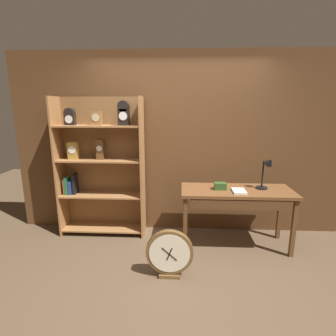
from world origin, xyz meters
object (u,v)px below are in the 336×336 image
object	(u,v)px
bookshelf	(100,166)
toolbox_small	(220,186)
open_repair_manual	(239,191)
round_clock_large	(170,254)
desk_lamp	(267,170)
workbench	(237,197)

from	to	relation	value
bookshelf	toolbox_small	world-z (taller)	bookshelf
bookshelf	open_repair_manual	bearing A→B (deg)	-12.48
toolbox_small	round_clock_large	xyz separation A→B (m)	(-0.62, -0.72, -0.55)
bookshelf	round_clock_large	distance (m)	1.65
open_repair_manual	round_clock_large	xyz separation A→B (m)	(-0.84, -0.62, -0.52)
open_repair_manual	bookshelf	bearing A→B (deg)	167.53
desk_lamp	open_repair_manual	xyz separation A→B (m)	(-0.36, -0.13, -0.24)
desk_lamp	toolbox_small	bearing A→B (deg)	-176.92
open_repair_manual	round_clock_large	distance (m)	1.17
toolbox_small	desk_lamp	bearing A→B (deg)	3.08
bookshelf	desk_lamp	size ratio (longest dim) A/B	4.51
desk_lamp	open_repair_manual	size ratio (longest dim) A/B	1.99
bookshelf	workbench	world-z (taller)	bookshelf
bookshelf	desk_lamp	world-z (taller)	bookshelf
bookshelf	toolbox_small	size ratio (longest dim) A/B	12.97
workbench	toolbox_small	distance (m)	0.26
bookshelf	workbench	xyz separation A→B (m)	(1.88, -0.34, -0.32)
toolbox_small	round_clock_large	world-z (taller)	toolbox_small
desk_lamp	round_clock_large	distance (m)	1.62
workbench	open_repair_manual	world-z (taller)	open_repair_manual
workbench	toolbox_small	xyz separation A→B (m)	(-0.22, 0.02, 0.14)
toolbox_small	workbench	bearing A→B (deg)	-6.03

